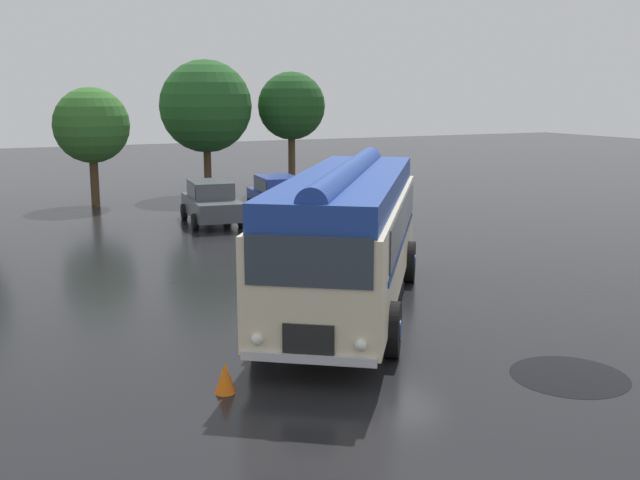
# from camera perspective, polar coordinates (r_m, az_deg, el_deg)

# --- Properties ---
(ground_plane) EXTENTS (120.00, 120.00, 0.00)m
(ground_plane) POSITION_cam_1_polar(r_m,az_deg,el_deg) (17.89, 4.66, -5.26)
(ground_plane) COLOR black
(vintage_bus) EXTENTS (7.88, 9.61, 3.49)m
(vintage_bus) POSITION_cam_1_polar(r_m,az_deg,el_deg) (17.42, 2.16, 0.73)
(vintage_bus) COLOR beige
(vintage_bus) RESTS_ON ground
(car_near_left) EXTENTS (2.34, 4.37, 1.66)m
(car_near_left) POSITION_cam_1_polar(r_m,az_deg,el_deg) (29.56, -8.29, 2.89)
(car_near_left) COLOR #4C5156
(car_near_left) RESTS_ON ground
(car_mid_left) EXTENTS (2.32, 4.37, 1.66)m
(car_mid_left) POSITION_cam_1_polar(r_m,az_deg,el_deg) (30.93, -3.16, 3.35)
(car_mid_left) COLOR navy
(car_mid_left) RESTS_ON ground
(tree_left_of_centre) EXTENTS (3.39, 3.39, 5.31)m
(tree_left_of_centre) POSITION_cam_1_polar(r_m,az_deg,el_deg) (35.44, -17.11, 8.33)
(tree_left_of_centre) COLOR #4C3823
(tree_left_of_centre) RESTS_ON ground
(tree_centre) EXTENTS (4.55, 4.55, 6.66)m
(tree_centre) POSITION_cam_1_polar(r_m,az_deg,el_deg) (37.75, -8.88, 10.06)
(tree_centre) COLOR #4C3823
(tree_centre) RESTS_ON ground
(tree_right_of_centre) EXTENTS (3.46, 3.46, 6.11)m
(tree_right_of_centre) POSITION_cam_1_polar(r_m,az_deg,el_deg) (38.98, -2.08, 10.21)
(tree_right_of_centre) COLOR #4C3823
(tree_right_of_centre) RESTS_ON ground
(traffic_cone) EXTENTS (0.36, 0.36, 0.55)m
(traffic_cone) POSITION_cam_1_polar(r_m,az_deg,el_deg) (13.07, -7.24, -10.35)
(traffic_cone) COLOR orange
(traffic_cone) RESTS_ON ground
(puddle_patch) EXTENTS (2.12, 2.12, 0.01)m
(puddle_patch) POSITION_cam_1_polar(r_m,az_deg,el_deg) (14.50, 18.46, -9.80)
(puddle_patch) COLOR black
(puddle_patch) RESTS_ON ground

